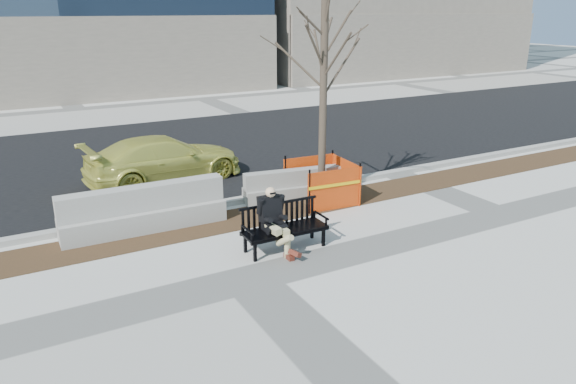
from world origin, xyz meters
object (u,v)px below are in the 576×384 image
tree_fence (321,201)px  jersey_barrier_left (146,229)px  seated_man (273,250)px  sedan (166,181)px  bench (285,249)px  jersey_barrier_right (296,198)px

tree_fence → jersey_barrier_left: size_ratio=1.54×
seated_man → sedan: size_ratio=0.30×
tree_fence → sedan: (-2.76, 3.36, 0.00)m
jersey_barrier_left → tree_fence: bearing=-3.1°
seated_man → tree_fence: (2.28, 1.91, 0.00)m
seated_man → tree_fence: 2.98m
bench → tree_fence: size_ratio=0.32×
sedan → jersey_barrier_right: sedan is taller
bench → jersey_barrier_right: (1.63, 2.41, 0.00)m
tree_fence → sedan: bearing=129.4°
bench → tree_fence: (2.05, 1.96, 0.00)m
jersey_barrier_left → jersey_barrier_right: jersey_barrier_left is taller
bench → seated_man: seated_man is taller
tree_fence → seated_man: bearing=-140.0°
bench → sedan: size_ratio=0.40×
sedan → jersey_barrier_left: bearing=150.7°
jersey_barrier_left → jersey_barrier_right: 3.71m
sedan → seated_man: bearing=179.8°
jersey_barrier_right → jersey_barrier_left: bearing=-168.5°
seated_man → sedan: 5.29m
seated_man → sedan: (-0.48, 5.27, 0.00)m
sedan → jersey_barrier_left: size_ratio=1.23×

